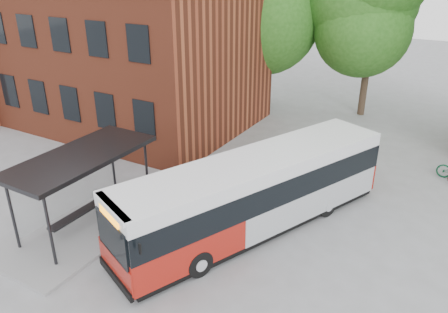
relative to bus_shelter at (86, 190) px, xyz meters
The scene contains 6 objects.
ground 4.83m from the bus_shelter, 12.53° to the left, with size 100.00×100.00×0.00m, color gray.
station_building 13.42m from the bus_shelter, 130.36° to the left, with size 18.40×10.40×8.50m, color brown, non-canonical shape.
bus_shelter is the anchor object (origin of this frame).
tree_0 17.54m from the bus_shelter, 95.04° to the left, with size 7.92×7.92×11.00m, color #225516, non-canonical shape.
tree_1 19.19m from the bus_shelter, 73.01° to the left, with size 7.92×7.92×10.40m, color #225516, non-canonical shape.
city_bus 6.17m from the bus_shelter, 28.39° to the left, with size 2.35×11.05×2.81m, color #A01A11, non-canonical shape.
Camera 1 is at (6.78, -10.48, 9.05)m, focal length 35.00 mm.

